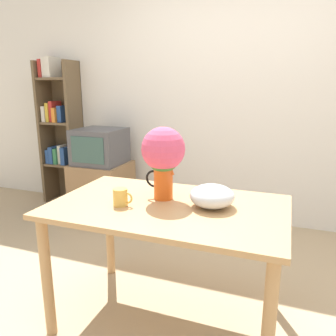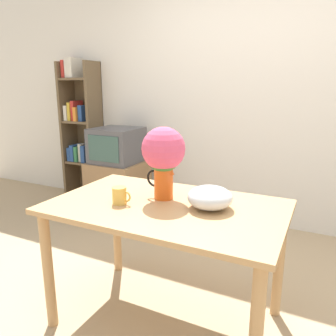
% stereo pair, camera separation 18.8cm
% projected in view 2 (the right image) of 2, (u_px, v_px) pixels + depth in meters
% --- Properties ---
extents(ground_plane, '(12.00, 12.00, 0.00)m').
position_uv_depth(ground_plane, '(190.00, 316.00, 2.05)').
color(ground_plane, tan).
extents(wall_back, '(8.00, 0.05, 2.60)m').
position_uv_depth(wall_back, '(258.00, 97.00, 3.19)').
color(wall_back, silver).
rests_on(wall_back, ground_plane).
extents(table, '(1.31, 0.81, 0.75)m').
position_uv_depth(table, '(166.00, 222.00, 1.87)').
color(table, tan).
rests_on(table, ground_plane).
extents(flower_vase, '(0.25, 0.25, 0.43)m').
position_uv_depth(flower_vase, '(163.00, 154.00, 1.88)').
color(flower_vase, '#E05619').
rests_on(flower_vase, table).
extents(coffee_mug, '(0.12, 0.08, 0.10)m').
position_uv_depth(coffee_mug, '(120.00, 195.00, 1.84)').
color(coffee_mug, gold).
rests_on(coffee_mug, table).
extents(white_bowl, '(0.25, 0.25, 0.12)m').
position_uv_depth(white_bowl, '(210.00, 197.00, 1.77)').
color(white_bowl, silver).
rests_on(white_bowl, table).
extents(tv_stand, '(0.55, 0.53, 0.60)m').
position_uv_depth(tv_stand, '(119.00, 188.00, 3.65)').
color(tv_stand, '#8E6B47').
rests_on(tv_stand, ground_plane).
extents(tv_set, '(0.48, 0.48, 0.37)m').
position_uv_depth(tv_set, '(117.00, 145.00, 3.53)').
color(tv_set, '#4C4C51').
rests_on(tv_set, tv_stand).
extents(bookshelf, '(0.46, 0.29, 1.72)m').
position_uv_depth(bookshelf, '(81.00, 126.00, 4.05)').
color(bookshelf, brown).
rests_on(bookshelf, ground_plane).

